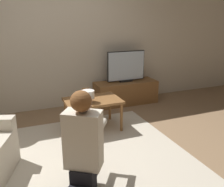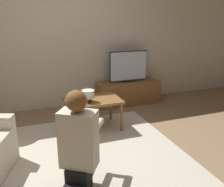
% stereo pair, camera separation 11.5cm
% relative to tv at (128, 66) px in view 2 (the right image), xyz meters
% --- Properties ---
extents(ground_plane, '(10.00, 10.00, 0.00)m').
position_rel_tv_xyz_m(ground_plane, '(-1.22, -1.63, -0.73)').
color(ground_plane, '#896B4C').
extents(wall_back, '(10.00, 0.06, 2.60)m').
position_rel_tv_xyz_m(wall_back, '(-1.22, 0.30, 0.57)').
color(wall_back, beige).
rests_on(wall_back, ground_plane).
extents(rug, '(2.26, 2.32, 0.02)m').
position_rel_tv_xyz_m(rug, '(-1.22, -1.63, -0.72)').
color(rug, beige).
rests_on(rug, ground_plane).
extents(tv_stand, '(1.20, 0.43, 0.43)m').
position_rel_tv_xyz_m(tv_stand, '(-0.00, -0.00, -0.51)').
color(tv_stand, brown).
rests_on(tv_stand, ground_plane).
extents(tv, '(0.75, 0.08, 0.58)m').
position_rel_tv_xyz_m(tv, '(0.00, 0.00, 0.00)').
color(tv, black).
rests_on(tv, tv_stand).
extents(coffee_table, '(0.80, 0.54, 0.47)m').
position_rel_tv_xyz_m(coffee_table, '(-0.96, -0.90, -0.31)').
color(coffee_table, brown).
rests_on(coffee_table, ground_plane).
extents(person_kneeling, '(0.66, 0.81, 1.01)m').
position_rel_tv_xyz_m(person_kneeling, '(-1.47, -2.18, -0.22)').
color(person_kneeling, black).
rests_on(person_kneeling, rug).
extents(picture_frame, '(0.11, 0.01, 0.15)m').
position_rel_tv_xyz_m(picture_frame, '(-1.02, -0.77, -0.18)').
color(picture_frame, brown).
rests_on(picture_frame, coffee_table).
extents(table_lamp, '(0.18, 0.18, 0.17)m').
position_rel_tv_xyz_m(table_lamp, '(-1.05, -0.98, -0.15)').
color(table_lamp, '#4C3823').
rests_on(table_lamp, coffee_table).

